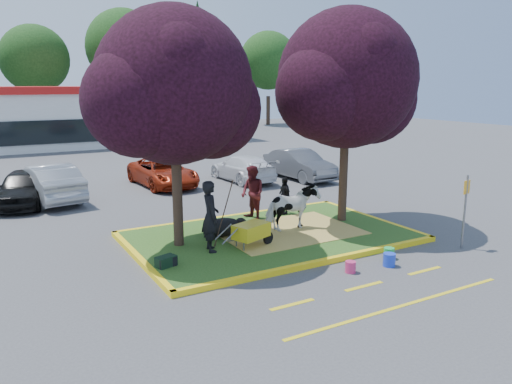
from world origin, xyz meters
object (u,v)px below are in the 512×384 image
cow (292,208)px  car_silver (49,183)px  sign_post (465,205)px  bucket_green (389,253)px  bucket_pink (350,267)px  car_black (24,188)px  calf (222,227)px  bucket_blue (389,260)px  handler (210,216)px  wheelbarrow (252,231)px

cow → car_silver: 10.46m
sign_post → car_silver: (-9.45, 12.09, -0.53)m
bucket_green → bucket_pink: (-1.56, -0.28, -0.01)m
sign_post → bucket_green: bearing=159.6°
car_black → car_silver: (0.94, 0.26, 0.06)m
cow → car_silver: cow is taller
calf → bucket_blue: bearing=-56.5°
bucket_green → car_black: car_black is taller
bucket_green → bucket_pink: size_ratio=1.04×
cow → car_black: size_ratio=0.41×
bucket_pink → bucket_blue: (1.16, -0.15, 0.03)m
car_silver → calf: bearing=106.0°
cow → bucket_blue: bearing=-170.0°
bucket_pink → cow: bearing=82.0°
handler → bucket_pink: bearing=-127.6°
cow → bucket_pink: (-0.47, -3.37, -0.72)m
bucket_green → car_silver: (-7.00, 11.71, 0.60)m
sign_post → car_silver: bearing=116.5°
calf → wheelbarrow: bearing=-80.1°
sign_post → bucket_pink: 4.17m
wheelbarrow → car_black: bearing=98.7°
bucket_pink → sign_post: bearing=-1.5°
handler → bucket_blue: handler is taller
bucket_blue → car_black: car_black is taller
wheelbarrow → bucket_green: (2.97, -2.28, -0.47)m
handler → bucket_pink: 3.92m
handler → wheelbarrow: size_ratio=1.08×
bucket_pink → car_black: bearing=118.6°
bucket_green → sign_post: bearing=-8.9°
wheelbarrow → sign_post: sign_post is taller
wheelbarrow → bucket_pink: 2.96m
bucket_green → bucket_pink: bucket_green is taller
cow → sign_post: bearing=-135.6°
bucket_pink → car_silver: (-5.44, 11.99, 0.61)m
calf → sign_post: 7.00m
calf → car_black: size_ratio=0.31×
cow → car_silver: size_ratio=0.37×
cow → bucket_blue: size_ratio=4.95×
bucket_green → bucket_blue: bearing=-133.5°
cow → bucket_pink: 3.48m
cow → calf: size_ratio=1.34×
wheelbarrow → car_silver: size_ratio=0.39×
bucket_pink → bucket_blue: size_ratio=0.85×
wheelbarrow → cow: bearing=3.6°
bucket_blue → car_black: bearing=122.4°
handler → car_black: bearing=34.4°
handler → sign_post: (6.52, -2.95, 0.16)m
sign_post → cow: bearing=123.9°
handler → bucket_blue: (3.68, -2.99, -0.95)m
car_black → calf: bearing=-42.0°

